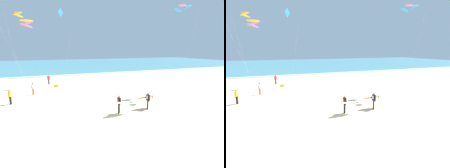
% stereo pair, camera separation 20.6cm
% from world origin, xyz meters
% --- Properties ---
extents(ground_plane, '(160.00, 160.00, 0.00)m').
position_xyz_m(ground_plane, '(0.00, 0.00, 0.00)').
color(ground_plane, beige).
extents(ocean_water, '(160.00, 60.00, 0.08)m').
position_xyz_m(ocean_water, '(0.00, 57.64, 0.04)').
color(ocean_water, teal).
rests_on(ocean_water, ground).
extents(shoreline_foam, '(160.00, 1.15, 0.01)m').
position_xyz_m(shoreline_foam, '(0.00, 27.94, 0.09)').
color(shoreline_foam, white).
rests_on(shoreline_foam, ocean_water).
extents(surfer_lead, '(2.08, 1.02, 1.71)m').
position_xyz_m(surfer_lead, '(-0.04, 1.21, 1.05)').
color(surfer_lead, black).
rests_on(surfer_lead, ground).
extents(surfer_trailing, '(2.11, 0.98, 1.71)m').
position_xyz_m(surfer_trailing, '(2.99, 1.54, 1.04)').
color(surfer_trailing, black).
rests_on(surfer_trailing, ground).
extents(kite_arc_golden_near, '(3.59, 3.05, 9.08)m').
position_xyz_m(kite_arc_golden_near, '(-7.52, 10.88, 8.68)').
color(kite_arc_golden_near, pink).
rests_on(kite_arc_golden_near, ground).
extents(kite_arc_rose_mid, '(3.21, 2.55, 10.99)m').
position_xyz_m(kite_arc_rose_mid, '(9.95, 5.29, 10.63)').
color(kite_arc_rose_mid, '#2D99DB').
rests_on(kite_arc_rose_mid, ground).
extents(kite_diamond_cobalt_far, '(2.56, 3.14, 11.93)m').
position_xyz_m(kite_diamond_cobalt_far, '(-2.82, 17.25, 10.88)').
color(kite_diamond_cobalt_far, '#2D99DB').
rests_on(kite_diamond_cobalt_far, ground).
extents(kite_arc_amber_high, '(2.50, 2.50, 11.02)m').
position_xyz_m(kite_arc_amber_high, '(-8.75, 17.56, 10.67)').
color(kite_arc_amber_high, yellow).
rests_on(kite_arc_amber_high, ground).
extents(bystander_white_top, '(0.47, 0.29, 1.59)m').
position_xyz_m(bystander_white_top, '(-7.43, 11.70, 0.81)').
color(bystander_white_top, '#D8593F').
rests_on(bystander_white_top, ground).
extents(bystander_yellow_top, '(0.32, 0.44, 1.59)m').
position_xyz_m(bystander_yellow_top, '(-9.59, 8.17, 0.81)').
color(bystander_yellow_top, black).
rests_on(bystander_yellow_top, ground).
extents(bystander_red_top, '(0.42, 0.34, 1.59)m').
position_xyz_m(bystander_red_top, '(-5.15, 18.43, 0.81)').
color(bystander_red_top, '#2D334C').
rests_on(bystander_red_top, ground).
extents(lifeguard_flag, '(0.45, 0.05, 2.10)m').
position_xyz_m(lifeguard_flag, '(-5.15, 6.89, 1.27)').
color(lifeguard_flag, silver).
rests_on(lifeguard_flag, ground).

